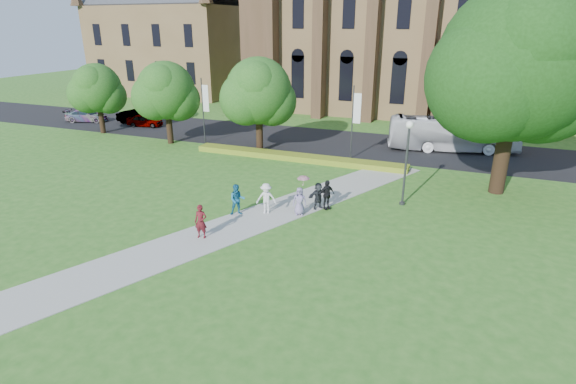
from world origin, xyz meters
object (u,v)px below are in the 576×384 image
at_px(car_0, 145,120).
at_px(car_2, 87,116).
at_px(car_1, 135,117).
at_px(pedestrian_0, 201,222).
at_px(large_tree, 518,62).
at_px(tour_coach, 453,134).
at_px(streetlamp, 407,153).

distance_m(car_0, car_2, 7.89).
distance_m(car_1, pedestrian_0, 31.22).
height_order(large_tree, car_1, large_tree).
bearing_deg(tour_coach, streetlamp, 158.91).
xyz_separation_m(large_tree, pedestrian_0, (-14.59, -13.14, -7.42)).
height_order(car_0, pedestrian_0, pedestrian_0).
height_order(streetlamp, car_1, streetlamp).
xyz_separation_m(car_0, pedestrian_0, (20.32, -21.20, 0.27)).
relative_size(large_tree, car_2, 2.83).
bearing_deg(car_0, tour_coach, -96.71).
bearing_deg(streetlamp, tour_coach, 81.62).
distance_m(car_0, pedestrian_0, 29.36).
bearing_deg(car_0, car_2, 82.22).
height_order(streetlamp, pedestrian_0, streetlamp).
bearing_deg(car_2, car_1, -98.53).
height_order(streetlamp, car_0, streetlamp).
xyz_separation_m(tour_coach, car_2, (-39.41, -2.17, -0.85)).
height_order(large_tree, car_0, large_tree).
relative_size(large_tree, car_1, 2.93).
bearing_deg(pedestrian_0, tour_coach, 53.21).
xyz_separation_m(car_0, car_1, (-1.88, 0.75, 0.09)).
relative_size(car_2, pedestrian_0, 2.57).
xyz_separation_m(streetlamp, car_2, (-37.29, 12.24, -2.60)).
xyz_separation_m(large_tree, car_2, (-42.79, 7.74, -7.67)).
xyz_separation_m(tour_coach, car_0, (-31.53, -1.85, -0.87)).
bearing_deg(pedestrian_0, large_tree, 31.16).
bearing_deg(tour_coach, car_0, 80.65).
relative_size(large_tree, tour_coach, 1.20).
bearing_deg(car_1, car_2, 107.11).
bearing_deg(car_2, streetlamp, -126.79).
bearing_deg(tour_coach, pedestrian_0, 141.35).
bearing_deg(car_2, large_tree, -118.87).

